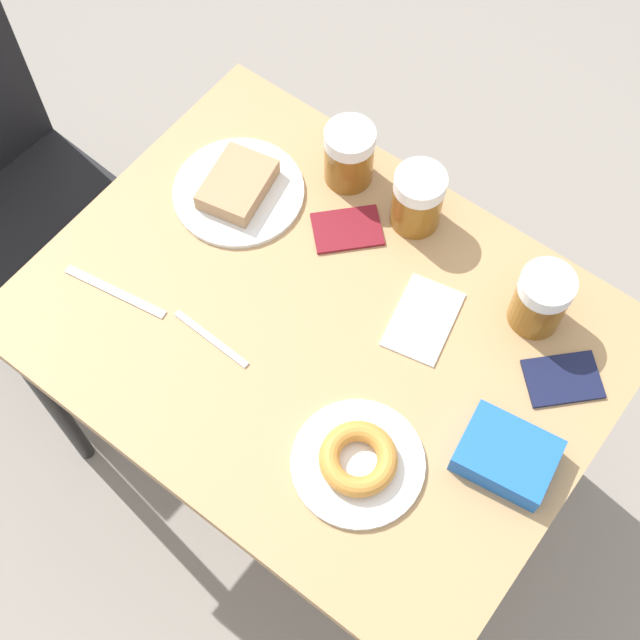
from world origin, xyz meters
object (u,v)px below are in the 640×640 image
at_px(plate_with_cake, 238,188).
at_px(plate_with_donut, 358,461).
at_px(beer_mug_right, 541,299).
at_px(knife, 115,292).
at_px(passport_far_edge, 563,379).
at_px(napkin_folded, 423,319).
at_px(beer_mug_center, 349,155).
at_px(beer_mug_left, 418,199).
at_px(passport_near_edge, 347,229).
at_px(blue_pouch, 507,455).
at_px(fork, 211,339).

distance_m(plate_with_cake, plate_with_donut, 0.58).
xyz_separation_m(plate_with_donut, beer_mug_right, (0.40, -0.09, 0.05)).
xyz_separation_m(knife, passport_far_edge, (0.34, -0.72, 0.00)).
relative_size(napkin_folded, knife, 0.84).
xyz_separation_m(beer_mug_center, beer_mug_right, (-0.05, -0.44, 0.00)).
bearing_deg(beer_mug_center, beer_mug_left, -91.88).
distance_m(beer_mug_right, passport_near_edge, 0.38).
bearing_deg(beer_mug_right, beer_mug_center, 83.70).
distance_m(passport_near_edge, blue_pouch, 0.51).
bearing_deg(passport_far_edge, passport_near_edge, 87.40).
xyz_separation_m(fork, passport_near_edge, (0.32, -0.05, 0.00)).
height_order(plate_with_cake, blue_pouch, blue_pouch).
bearing_deg(beer_mug_right, blue_pouch, -158.88).
relative_size(beer_mug_left, fork, 0.78).
xyz_separation_m(napkin_folded, knife, (-0.29, 0.47, -0.00)).
relative_size(fork, knife, 0.80).
relative_size(fork, passport_far_edge, 1.08).
distance_m(passport_far_edge, blue_pouch, 0.18).
height_order(napkin_folded, passport_near_edge, passport_near_edge).
xyz_separation_m(napkin_folded, passport_near_edge, (0.07, 0.22, 0.00)).
bearing_deg(napkin_folded, beer_mug_left, 38.56).
distance_m(plate_with_cake, beer_mug_right, 0.59).
height_order(napkin_folded, fork, same).
bearing_deg(passport_far_edge, plate_with_cake, 93.01).
height_order(beer_mug_center, fork, beer_mug_center).
distance_m(plate_with_cake, beer_mug_left, 0.34).
bearing_deg(passport_far_edge, blue_pouch, 178.95).
bearing_deg(beer_mug_center, passport_far_edge, -102.71).
xyz_separation_m(fork, passport_far_edge, (0.30, -0.53, 0.00)).
xyz_separation_m(plate_with_donut, beer_mug_center, (0.45, 0.35, 0.05)).
bearing_deg(beer_mug_left, knife, 143.27).
bearing_deg(plate_with_cake, napkin_folded, -91.69).
height_order(beer_mug_center, knife, beer_mug_center).
bearing_deg(knife, passport_near_edge, -35.29).
bearing_deg(beer_mug_left, plate_with_donut, -156.39).
relative_size(beer_mug_center, passport_near_edge, 0.85).
height_order(knife, passport_far_edge, passport_far_edge).
bearing_deg(passport_far_edge, napkin_folded, 100.89).
bearing_deg(passport_near_edge, plate_with_donut, -141.40).
bearing_deg(plate_with_donut, fork, 85.23).
relative_size(beer_mug_center, blue_pouch, 0.77).
distance_m(napkin_folded, passport_near_edge, 0.23).
distance_m(beer_mug_left, blue_pouch, 0.49).
bearing_deg(plate_with_donut, beer_mug_center, 37.94).
bearing_deg(beer_mug_left, blue_pouch, -128.03).
height_order(napkin_folded, blue_pouch, blue_pouch).
relative_size(beer_mug_right, passport_far_edge, 0.85).
bearing_deg(passport_near_edge, passport_far_edge, -92.60).
relative_size(plate_with_donut, passport_near_edge, 1.44).
xyz_separation_m(passport_far_edge, blue_pouch, (-0.18, 0.00, 0.02)).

